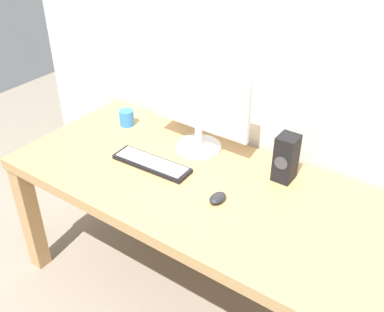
# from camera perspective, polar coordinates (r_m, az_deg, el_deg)

# --- Properties ---
(ground_plane) EXTENTS (6.00, 6.00, 0.00)m
(ground_plane) POSITION_cam_1_polar(r_m,az_deg,el_deg) (2.48, 1.05, -16.66)
(ground_plane) COLOR gray
(desk) EXTENTS (1.79, 0.79, 0.70)m
(desk) POSITION_cam_1_polar(r_m,az_deg,el_deg) (2.05, 1.22, -5.37)
(desk) COLOR tan
(desk) RESTS_ON ground_plane
(monitor) EXTENTS (0.52, 0.23, 0.41)m
(monitor) POSITION_cam_1_polar(r_m,az_deg,el_deg) (2.14, 0.98, 6.04)
(monitor) COLOR silver
(monitor) RESTS_ON desk
(keyboard_primary) EXTENTS (0.39, 0.13, 0.02)m
(keyboard_primary) POSITION_cam_1_polar(r_m,az_deg,el_deg) (2.11, -5.11, -0.95)
(keyboard_primary) COLOR black
(keyboard_primary) RESTS_ON desk
(mouse) EXTENTS (0.06, 0.09, 0.03)m
(mouse) POSITION_cam_1_polar(r_m,az_deg,el_deg) (1.88, 3.26, -5.32)
(mouse) COLOR #232328
(mouse) RESTS_ON desk
(speaker_right) EXTENTS (0.09, 0.10, 0.22)m
(speaker_right) POSITION_cam_1_polar(r_m,az_deg,el_deg) (2.00, 11.79, -0.25)
(speaker_right) COLOR black
(speaker_right) RESTS_ON desk
(coffee_mug) EXTENTS (0.08, 0.08, 0.09)m
(coffee_mug) POSITION_cam_1_polar(r_m,az_deg,el_deg) (2.45, -8.26, 4.82)
(coffee_mug) COLOR #337FD8
(coffee_mug) RESTS_ON desk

